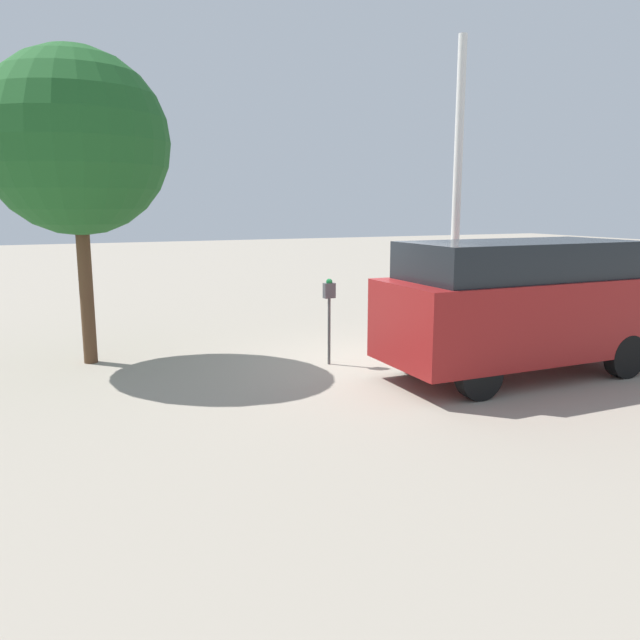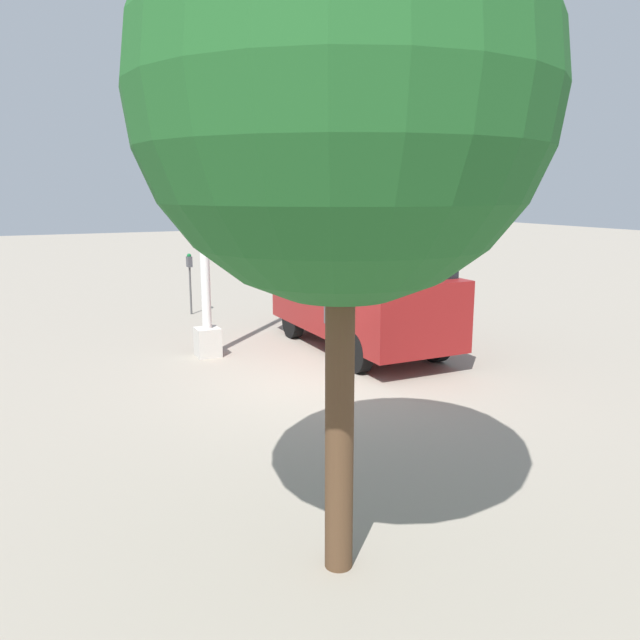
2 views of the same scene
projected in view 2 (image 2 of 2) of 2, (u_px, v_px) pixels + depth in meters
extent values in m
plane|color=gray|center=(334.00, 382.00, 10.26)|extent=(80.00, 80.00, 0.00)
cylinder|color=#4C4C4C|center=(330.00, 362.00, 9.26)|extent=(0.05, 0.05, 1.17)
cube|color=#47474C|center=(330.00, 315.00, 9.12)|extent=(0.20, 0.12, 0.26)
sphere|color=#14662D|center=(330.00, 305.00, 9.08)|extent=(0.11, 0.11, 0.11)
cylinder|color=#4C4C4C|center=(191.00, 291.00, 15.77)|extent=(0.05, 0.05, 1.21)
cube|color=#47474C|center=(189.00, 262.00, 15.62)|extent=(0.20, 0.12, 0.26)
sphere|color=#14662D|center=(189.00, 256.00, 15.59)|extent=(0.11, 0.11, 0.11)
cube|color=beige|center=(208.00, 342.00, 11.82)|extent=(0.44, 0.44, 0.55)
cylinder|color=silver|center=(202.00, 180.00, 11.20)|extent=(0.17, 0.17, 5.46)
cube|color=maroon|center=(359.00, 300.00, 12.24)|extent=(4.66, 1.85, 1.25)
cube|color=black|center=(363.00, 254.00, 11.95)|extent=(3.73, 1.70, 0.58)
cube|color=orange|center=(287.00, 307.00, 14.10)|extent=(0.08, 0.12, 0.20)
cylinder|color=black|center=(293.00, 321.00, 13.30)|extent=(0.71, 0.22, 0.71)
cylinder|color=black|center=(359.00, 315.00, 13.98)|extent=(0.71, 0.22, 0.71)
cylinder|color=black|center=(358.00, 352.00, 10.75)|extent=(0.71, 0.22, 0.71)
cylinder|color=black|center=(436.00, 343.00, 11.43)|extent=(0.71, 0.22, 0.71)
cylinder|color=#513823|center=(340.00, 413.00, 4.97)|extent=(0.23, 0.23, 2.70)
sphere|color=#1E5623|center=(342.00, 93.00, 4.48)|extent=(3.08, 3.08, 3.08)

